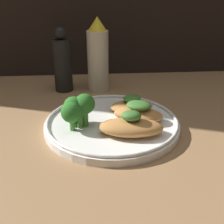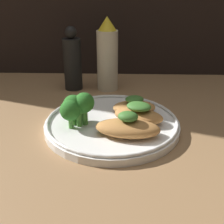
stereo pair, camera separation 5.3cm
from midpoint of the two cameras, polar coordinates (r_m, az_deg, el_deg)
The scene contains 8 objects.
ground_plane at distance 54.58cm, azimuth -2.77°, elevation -3.77°, with size 180.00×180.00×1.00cm, color #936D47.
plate at distance 53.88cm, azimuth -2.81°, elevation -2.38°, with size 25.73×25.73×2.00cm.
grilled_meat_front at distance 48.45cm, azimuth 0.76°, elevation -3.02°, with size 11.77×6.59×4.52cm.
grilled_meat_middle at distance 53.45cm, azimuth 2.53°, elevation -0.21°, with size 10.53×7.72×3.95cm.
grilled_meat_back at distance 57.11cm, azimuth 1.39°, elevation 1.27°, with size 9.11×6.22×3.61cm.
broccoli_bunch at distance 50.97cm, azimuth -10.03°, elevation 0.70°, with size 6.10×5.76×6.25cm.
sauce_bottle at distance 71.31cm, azimuth -5.05°, elevation 11.19°, with size 5.29×5.29×18.26cm.
pepper_grinder at distance 72.34cm, azimuth -12.13°, elevation 9.67°, with size 4.54×4.54×15.94cm.
Camera 1 is at (-3.72, -47.66, 25.97)cm, focal length 45.00 mm.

